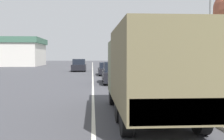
% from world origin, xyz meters
% --- Properties ---
extents(ground_plane, '(180.00, 180.00, 0.00)m').
position_xyz_m(ground_plane, '(0.00, 40.00, 0.00)').
color(ground_plane, '#424247').
extents(lane_centre_stripe, '(0.12, 120.00, 0.00)m').
position_xyz_m(lane_centre_stripe, '(0.00, 40.00, 0.00)').
color(lane_centre_stripe, silver).
rests_on(lane_centre_stripe, ground).
extents(sidewalk_right, '(1.80, 120.00, 0.12)m').
position_xyz_m(sidewalk_right, '(4.50, 40.00, 0.06)').
color(sidewalk_right, '#ADAAA3').
rests_on(sidewalk_right, ground).
extents(grass_strip_right, '(7.00, 120.00, 0.02)m').
position_xyz_m(grass_strip_right, '(8.90, 40.00, 0.01)').
color(grass_strip_right, '#6B9347').
rests_on(grass_strip_right, ground).
extents(military_truck, '(2.31, 7.22, 3.00)m').
position_xyz_m(military_truck, '(1.86, 13.21, 1.67)').
color(military_truck, '#606647').
rests_on(military_truck, ground).
extents(car_nearest_ahead, '(1.78, 4.50, 1.65)m').
position_xyz_m(car_nearest_ahead, '(1.65, 25.36, 0.74)').
color(car_nearest_ahead, black).
rests_on(car_nearest_ahead, ground).
extents(car_second_ahead, '(1.92, 4.80, 1.40)m').
position_xyz_m(car_second_ahead, '(1.60, 34.92, 0.64)').
color(car_second_ahead, black).
rests_on(car_second_ahead, ground).
extents(car_third_ahead, '(1.91, 4.37, 1.69)m').
position_xyz_m(car_third_ahead, '(-1.88, 42.70, 0.75)').
color(car_third_ahead, black).
rests_on(car_third_ahead, ground).
extents(lamp_post, '(1.69, 0.24, 6.01)m').
position_xyz_m(lamp_post, '(4.51, 14.86, 3.77)').
color(lamp_post, gray).
rests_on(lamp_post, sidewalk_right).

